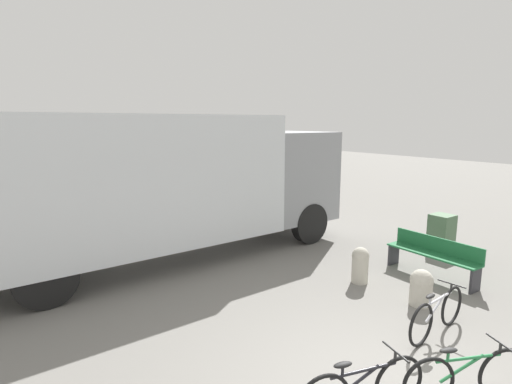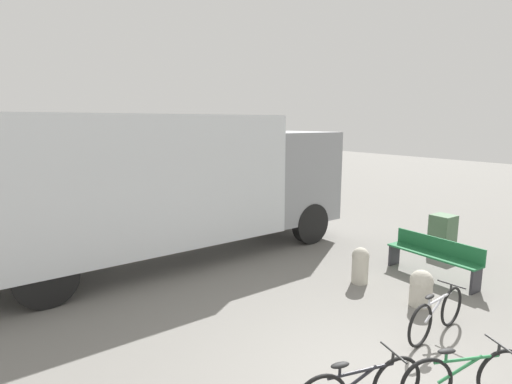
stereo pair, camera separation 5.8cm
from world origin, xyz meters
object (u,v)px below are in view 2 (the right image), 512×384
Objects in this scene: delivery_truck at (168,181)px; utility_box at (442,233)px; bollard_far_bench at (360,264)px; bicycle_middle at (464,378)px; bollard_near_bench at (421,287)px; park_bench at (434,254)px; bicycle_far at (437,314)px.

utility_box is at bearing -31.23° from delivery_truck.
delivery_truck reaches higher than bollard_far_bench.
delivery_truck is at bearing 126.94° from bollard_far_bench.
delivery_truck reaches higher than utility_box.
bollard_near_bench is (1.89, 1.80, -0.01)m from bicycle_middle.
bicycle_middle reaches higher than bollard_near_bench.
bicycle_middle is at bearing 127.21° from park_bench.
delivery_truck reaches higher than bicycle_far.
bollard_far_bench is (2.63, -3.49, -1.49)m from delivery_truck.
park_bench reaches higher than bollard_near_bench.
bicycle_far is 1.71× the size of utility_box.
park_bench is at bearing -153.77° from utility_box.
park_bench is 3.01× the size of bollard_near_bench.
park_bench is at bearing 27.95° from bicycle_far.
bicycle_far is at bearing -107.00° from bollard_far_bench.
delivery_truck is 6.15× the size of bicycle_middle.
bicycle_far reaches higher than bollard_near_bench.
bollard_far_bench is at bearing 67.32° from park_bench.
bicycle_far is at bearing 66.33° from bicycle_middle.
utility_box reaches higher than bicycle_middle.
utility_box is (3.15, 1.50, 0.13)m from bollard_near_bench.
park_bench is at bearing 60.50° from bicycle_middle.
park_bench is 1.94m from utility_box.
bollard_far_bench is (1.78, 3.10, 0.05)m from bicycle_middle.
bollard_near_bench is at bearing 115.27° from park_bench.
bicycle_far is 1.04m from bollard_near_bench.
bollard_near_bench is (2.73, -4.79, -1.55)m from delivery_truck.
bicycle_middle is 2.28× the size of bollard_near_bench.
bicycle_middle is 1.57m from bicycle_far.
delivery_truck reaches higher than bicycle_middle.
bicycle_middle is 1.58× the size of utility_box.
utility_box is (5.04, 3.30, 0.12)m from bicycle_middle.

